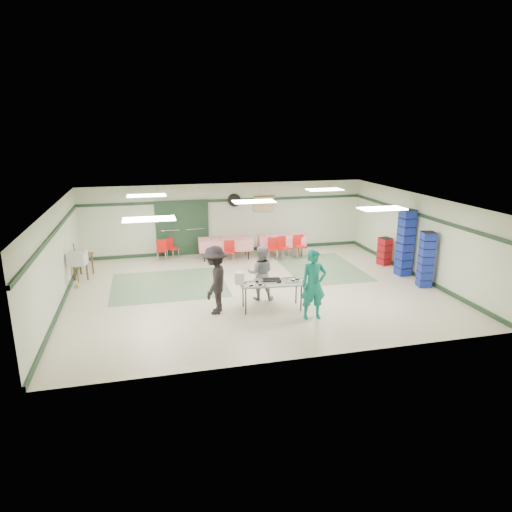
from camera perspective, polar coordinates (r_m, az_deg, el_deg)
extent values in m
plane|color=beige|center=(13.95, -0.26, -4.12)|extent=(11.00, 11.00, 0.00)
plane|color=silver|center=(13.28, -0.28, 6.91)|extent=(11.00, 11.00, 0.00)
plane|color=beige|center=(17.85, -3.68, 4.75)|extent=(11.00, 0.00, 11.00)
plane|color=beige|center=(9.43, 6.21, -5.35)|extent=(11.00, 0.00, 11.00)
plane|color=beige|center=(13.41, -23.76, -0.25)|extent=(0.00, 9.00, 9.00)
plane|color=beige|center=(15.74, 19.60, 2.38)|extent=(0.00, 9.00, 9.00)
cube|color=#1D3622|center=(17.70, -3.71, 6.95)|extent=(11.00, 0.06, 0.10)
cube|color=#1D3622|center=(18.11, -3.60, 0.72)|extent=(11.00, 0.06, 0.12)
cube|color=#1D3622|center=(13.25, -23.96, 2.68)|extent=(0.06, 9.00, 0.10)
cube|color=#1D3622|center=(13.79, -23.05, -5.40)|extent=(0.06, 9.00, 0.12)
cube|color=#1D3622|center=(15.59, 19.74, 4.88)|extent=(0.06, 9.00, 0.10)
cube|color=#1D3622|center=(16.05, 19.09, -2.11)|extent=(0.06, 9.00, 0.12)
cube|color=#66825F|center=(14.55, -10.84, -3.54)|extent=(3.50, 3.00, 0.01)
cube|color=#66825F|center=(16.13, 8.18, -1.51)|extent=(2.50, 3.50, 0.01)
cube|color=#9A9D9A|center=(17.60, -10.70, 3.35)|extent=(0.90, 0.06, 2.10)
cube|color=#9A9D9A|center=(17.68, -7.63, 3.54)|extent=(0.90, 0.06, 2.10)
cube|color=#1D3622|center=(17.62, -9.17, 3.43)|extent=(2.00, 0.03, 2.15)
cylinder|color=black|center=(17.73, -2.73, 6.98)|extent=(0.50, 0.10, 0.50)
cube|color=tan|center=(18.03, 1.05, 6.50)|extent=(0.80, 0.02, 0.60)
cube|color=#B3B3AE|center=(12.20, 2.00, -3.38)|extent=(1.77, 0.84, 0.04)
cylinder|color=black|center=(11.96, -1.29, -5.71)|extent=(0.04, 0.04, 0.72)
cylinder|color=black|center=(12.23, 5.66, -5.29)|extent=(0.04, 0.04, 0.72)
cylinder|color=black|center=(12.48, -1.63, -4.79)|extent=(0.04, 0.04, 0.72)
cylinder|color=black|center=(12.74, 5.04, -4.41)|extent=(0.04, 0.04, 0.72)
cube|color=silver|center=(12.33, 4.68, -3.06)|extent=(0.57, 0.45, 0.02)
cube|color=silver|center=(12.23, 1.17, -3.17)|extent=(0.56, 0.44, 0.02)
cube|color=silver|center=(11.96, -0.24, -3.60)|extent=(0.62, 0.49, 0.02)
cube|color=black|center=(12.21, 1.97, -3.07)|extent=(0.49, 0.33, 0.08)
cube|color=white|center=(12.01, -2.08, -2.78)|extent=(0.25, 0.23, 0.32)
imported|color=#127F6F|center=(11.65, 7.21, -3.56)|extent=(0.68, 0.46, 1.82)
imported|color=gray|center=(12.89, 0.57, -2.14)|extent=(0.88, 0.75, 1.55)
imported|color=black|center=(11.94, -5.13, -3.01)|extent=(1.07, 1.34, 1.81)
cube|color=red|center=(17.53, 3.24, 2.51)|extent=(1.85, 0.99, 0.05)
cube|color=red|center=(17.58, 3.23, 1.91)|extent=(1.85, 1.01, 0.40)
cylinder|color=black|center=(17.24, 0.97, 1.01)|extent=(0.04, 0.04, 0.72)
cylinder|color=black|center=(17.48, 5.76, 1.13)|extent=(0.04, 0.04, 0.72)
cylinder|color=black|center=(17.80, 0.73, 1.48)|extent=(0.04, 0.04, 0.72)
cylinder|color=black|center=(18.03, 5.38, 1.60)|extent=(0.04, 0.04, 0.72)
cube|color=red|center=(17.03, -3.86, 2.11)|extent=(2.02, 0.98, 0.05)
cube|color=red|center=(17.07, -3.85, 1.49)|extent=(2.02, 1.01, 0.40)
cylinder|color=black|center=(16.74, -6.50, 0.46)|extent=(0.04, 0.04, 0.72)
cylinder|color=black|center=(16.91, -0.95, 0.72)|extent=(0.04, 0.04, 0.72)
cylinder|color=black|center=(17.37, -6.64, 1.02)|extent=(0.04, 0.04, 0.72)
cylinder|color=black|center=(17.54, -1.29, 1.26)|extent=(0.04, 0.04, 0.72)
cube|color=red|center=(16.97, 3.50, 1.01)|extent=(0.50, 0.50, 0.04)
cube|color=red|center=(17.06, 3.16, 1.84)|extent=(0.39, 0.17, 0.40)
cylinder|color=silver|center=(16.82, 3.37, 0.07)|extent=(0.02, 0.02, 0.42)
cylinder|color=silver|center=(17.00, 4.23, 0.22)|extent=(0.02, 0.02, 0.42)
cylinder|color=silver|center=(17.06, 2.75, 0.31)|extent=(0.02, 0.02, 0.42)
cylinder|color=silver|center=(17.24, 3.60, 0.46)|extent=(0.02, 0.02, 0.42)
cube|color=red|center=(16.85, 2.12, 0.87)|extent=(0.46, 0.46, 0.04)
cube|color=red|center=(16.97, 2.11, 1.71)|extent=(0.38, 0.13, 0.38)
cylinder|color=silver|center=(16.76, 1.61, 0.01)|extent=(0.02, 0.02, 0.40)
cylinder|color=silver|center=(16.77, 2.65, 0.01)|extent=(0.02, 0.02, 0.40)
cylinder|color=silver|center=(17.05, 1.58, 0.29)|extent=(0.02, 0.02, 0.40)
cylinder|color=silver|center=(17.06, 2.61, 0.29)|extent=(0.02, 0.02, 0.40)
cube|color=red|center=(17.16, 5.54, 1.17)|extent=(0.43, 0.43, 0.04)
cube|color=red|center=(17.27, 5.32, 2.03)|extent=(0.41, 0.07, 0.41)
cylinder|color=silver|center=(17.02, 5.23, 0.24)|extent=(0.02, 0.02, 0.43)
cylinder|color=silver|center=(17.14, 6.23, 0.32)|extent=(0.02, 0.02, 0.43)
cylinder|color=silver|center=(17.31, 4.81, 0.51)|extent=(0.02, 0.02, 0.43)
cylinder|color=silver|center=(17.43, 5.80, 0.59)|extent=(0.02, 0.02, 0.43)
cube|color=red|center=(16.49, -3.36, 0.50)|extent=(0.45, 0.45, 0.04)
cube|color=red|center=(16.60, -3.35, 1.34)|extent=(0.38, 0.12, 0.38)
cylinder|color=silver|center=(16.41, -3.88, -0.37)|extent=(0.02, 0.02, 0.39)
cylinder|color=silver|center=(16.40, -2.83, -0.36)|extent=(0.02, 0.02, 0.39)
cylinder|color=silver|center=(16.70, -3.85, -0.09)|extent=(0.02, 0.02, 0.39)
cylinder|color=silver|center=(16.69, -2.81, -0.08)|extent=(0.02, 0.02, 0.39)
cube|color=red|center=(17.28, -10.36, 0.92)|extent=(0.51, 0.51, 0.04)
cube|color=red|center=(17.35, -10.77, 1.64)|extent=(0.30, 0.26, 0.36)
cylinder|color=silver|center=(17.14, -10.34, 0.08)|extent=(0.02, 0.02, 0.38)
cylinder|color=silver|center=(17.33, -9.65, 0.29)|extent=(0.02, 0.02, 0.38)
cylinder|color=silver|center=(17.34, -11.01, 0.23)|extent=(0.02, 0.02, 0.38)
cylinder|color=silver|center=(17.54, -10.32, 0.43)|extent=(0.02, 0.02, 0.38)
cube|color=red|center=(17.07, -11.74, 0.66)|extent=(0.39, 0.39, 0.04)
cube|color=red|center=(17.18, -11.75, 1.43)|extent=(0.36, 0.07, 0.36)
cylinder|color=silver|center=(17.00, -12.21, -0.16)|extent=(0.02, 0.02, 0.38)
cylinder|color=silver|center=(16.98, -11.24, -0.12)|extent=(0.02, 0.02, 0.38)
cylinder|color=silver|center=(17.28, -12.16, 0.10)|extent=(0.02, 0.02, 0.38)
cylinder|color=silver|center=(17.26, -11.21, 0.14)|extent=(0.02, 0.02, 0.38)
cube|color=#192297|center=(15.73, 18.16, 1.58)|extent=(0.44, 0.44, 2.21)
cube|color=#A11012|center=(16.92, 15.77, 0.59)|extent=(0.46, 0.46, 0.98)
cube|color=#192297|center=(14.83, 20.48, -0.42)|extent=(0.45, 0.45, 1.73)
cube|color=brown|center=(15.85, -20.88, -0.01)|extent=(0.62, 0.85, 0.05)
cube|color=brown|center=(15.72, -21.77, -1.63)|extent=(0.05, 0.05, 0.70)
cube|color=brown|center=(15.60, -20.37, -1.62)|extent=(0.05, 0.05, 0.70)
cube|color=brown|center=(16.30, -21.12, -0.97)|extent=(0.05, 0.05, 0.70)
cube|color=brown|center=(16.18, -19.77, -0.95)|extent=(0.05, 0.05, 0.70)
cube|color=#B6B5B1|center=(14.74, -21.43, -0.28)|extent=(0.58, 0.53, 0.40)
cylinder|color=brown|center=(14.98, -21.56, -0.98)|extent=(0.06, 0.22, 1.36)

